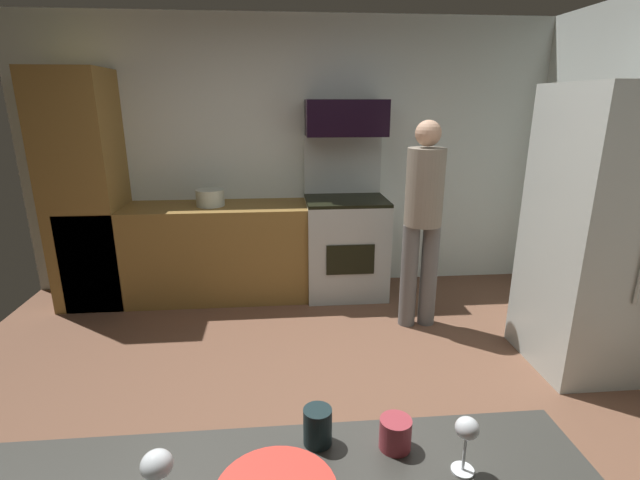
% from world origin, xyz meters
% --- Properties ---
extents(ground_plane, '(5.20, 4.80, 0.02)m').
position_xyz_m(ground_plane, '(0.00, 0.00, -0.01)').
color(ground_plane, brown).
extents(wall_back, '(5.20, 0.12, 2.60)m').
position_xyz_m(wall_back, '(0.00, 2.34, 1.30)').
color(wall_back, silver).
rests_on(wall_back, ground).
extents(lower_cabinet_run, '(2.40, 0.60, 0.90)m').
position_xyz_m(lower_cabinet_run, '(-0.90, 1.98, 0.45)').
color(lower_cabinet_run, olive).
rests_on(lower_cabinet_run, ground).
extents(cabinet_column, '(0.60, 0.60, 2.10)m').
position_xyz_m(cabinet_column, '(-1.90, 1.98, 1.05)').
color(cabinet_column, olive).
rests_on(cabinet_column, ground).
extents(oven_range, '(0.76, 0.65, 1.52)m').
position_xyz_m(oven_range, '(0.46, 1.97, 0.52)').
color(oven_range, '#B1BAB8').
rests_on(oven_range, ground).
extents(microwave, '(0.74, 0.38, 0.32)m').
position_xyz_m(microwave, '(0.46, 2.06, 1.68)').
color(microwave, black).
rests_on(microwave, oven_range).
extents(refrigerator, '(0.83, 0.79, 1.94)m').
position_xyz_m(refrigerator, '(2.03, 0.54, 0.97)').
color(refrigerator, '#B2BBB6').
rests_on(refrigerator, ground).
extents(person_cook, '(0.31, 0.30, 1.70)m').
position_xyz_m(person_cook, '(0.97, 1.22, 0.95)').
color(person_cook, slate).
rests_on(person_cook, ground).
extents(wine_glass_near, '(0.06, 0.06, 0.16)m').
position_xyz_m(wine_glass_near, '(0.29, -1.32, 1.02)').
color(wine_glass_near, silver).
rests_on(wine_glass_near, counter_island).
extents(wine_glass_mid, '(0.08, 0.08, 0.15)m').
position_xyz_m(wine_glass_mid, '(-0.47, -1.35, 1.01)').
color(wine_glass_mid, silver).
rests_on(wine_glass_mid, counter_island).
extents(mug_coffee, '(0.08, 0.08, 0.11)m').
position_xyz_m(mug_coffee, '(-0.08, -1.18, 0.95)').
color(mug_coffee, black).
rests_on(mug_coffee, counter_island).
extents(mug_tea, '(0.09, 0.09, 0.09)m').
position_xyz_m(mug_tea, '(0.13, -1.22, 0.94)').
color(mug_tea, '#9D333D').
rests_on(mug_tea, counter_island).
extents(stock_pot, '(0.26, 0.26, 0.15)m').
position_xyz_m(stock_pot, '(-0.80, 1.98, 0.98)').
color(stock_pot, '#B9C4B7').
rests_on(stock_pot, lower_cabinet_run).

